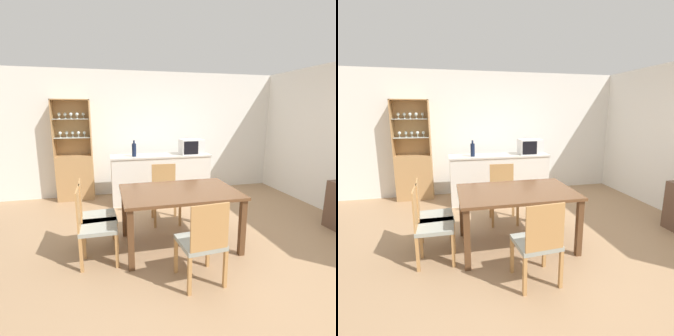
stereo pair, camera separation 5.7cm
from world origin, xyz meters
TOP-DOWN VIEW (x-y plane):
  - ground_plane at (0.00, 0.00)m, footprint 18.00×18.00m
  - wall_back at (0.00, 2.63)m, footprint 6.80×0.06m
  - kitchen_counter at (-0.18, 1.95)m, footprint 1.92×0.53m
  - display_cabinet at (-1.81, 2.45)m, footprint 0.70×0.33m
  - dining_table at (-0.32, 0.14)m, footprint 1.47×0.97m
  - dining_chair_side_left_far at (-1.39, 0.28)m, footprint 0.45×0.45m
  - dining_chair_head_near at (-0.32, -0.68)m, footprint 0.46×0.46m
  - dining_chair_side_left_near at (-1.39, -0.01)m, footprint 0.43×0.43m
  - dining_chair_head_far at (-0.32, 0.95)m, footprint 0.46×0.46m
  - microwave at (0.44, 1.91)m, footprint 0.45×0.34m
  - wine_bottle at (-0.69, 1.88)m, footprint 0.08×0.08m

SIDE VIEW (x-z plane):
  - ground_plane at x=0.00m, z-range 0.00..0.00m
  - dining_chair_side_left_far at x=-1.39m, z-range 0.00..0.91m
  - dining_chair_head_near at x=-0.32m, z-range 0.00..0.91m
  - dining_chair_side_left_near at x=-1.39m, z-range 0.00..0.91m
  - dining_chair_head_far at x=-0.32m, z-range 0.00..0.91m
  - kitchen_counter at x=-0.18m, z-range 0.00..0.92m
  - display_cabinet at x=-1.81m, z-range -0.38..1.59m
  - dining_table at x=-0.32m, z-range 0.28..1.03m
  - wine_bottle at x=-0.69m, z-range 0.90..1.20m
  - microwave at x=0.44m, z-range 0.92..1.21m
  - wall_back at x=0.00m, z-range 0.00..2.55m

